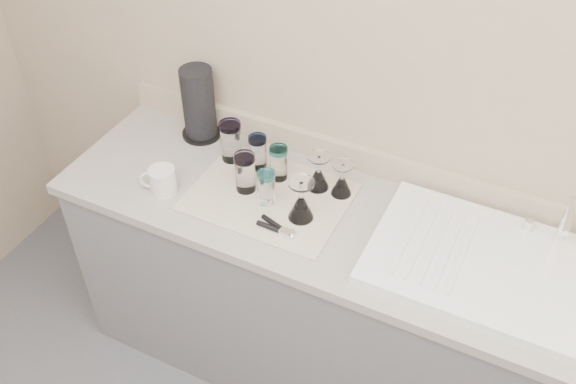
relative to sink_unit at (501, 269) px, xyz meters
The scene contains 14 objects.
counter_unit 0.72m from the sink_unit, behind, with size 2.06×0.62×0.90m.
sink_unit is the anchor object (origin of this frame).
dish_towel 0.82m from the sink_unit, behind, with size 0.55×0.42×0.01m, color beige.
tumbler_teal 1.05m from the sink_unit, behind, with size 0.08×0.08×0.16m.
tumbler_cyan 0.94m from the sink_unit, behind, with size 0.07×0.07×0.14m.
tumbler_purple 0.84m from the sink_unit, behind, with size 0.07×0.07×0.13m.
tumbler_blue 0.91m from the sink_unit, behind, with size 0.08×0.08×0.15m.
tumbler_lavender 0.82m from the sink_unit, behind, with size 0.06×0.06×0.13m.
goblet_back_left 0.69m from the sink_unit, behind, with size 0.08×0.08×0.14m.
goblet_back_right 0.61m from the sink_unit, 168.72° to the left, with size 0.07×0.07×0.13m.
goblet_front_left 0.68m from the sink_unit, behind, with size 0.09×0.09×0.16m.
can_opener 0.73m from the sink_unit, 168.26° to the right, with size 0.14×0.06×0.02m.
white_mug 1.19m from the sink_unit, behind, with size 0.14×0.13×0.10m.
paper_towel_roll 1.26m from the sink_unit, behind, with size 0.16×0.16×0.30m.
Camera 1 is at (0.55, -0.30, 2.44)m, focal length 40.00 mm.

